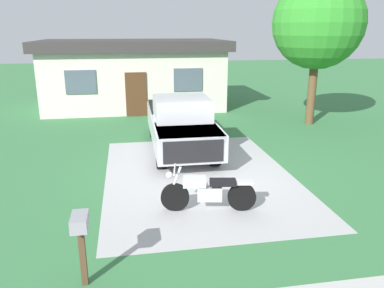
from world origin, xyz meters
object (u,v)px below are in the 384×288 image
object	(u,v)px
mailbox	(81,231)
neighbor_house	(134,73)
pickup_truck	(180,122)
shade_tree	(318,23)
motorcycle	(208,191)

from	to	relation	value
mailbox	neighbor_house	bearing A→B (deg)	85.16
pickup_truck	shade_tree	distance (m)	7.53
motorcycle	shade_tree	distance (m)	10.50
motorcycle	pickup_truck	distance (m)	4.87
pickup_truck	motorcycle	bearing A→B (deg)	-90.58
neighbor_house	motorcycle	bearing A→B (deg)	-84.35
mailbox	motorcycle	bearing A→B (deg)	41.69
neighbor_house	mailbox	bearing A→B (deg)	-94.84
mailbox	pickup_truck	bearing A→B (deg)	69.83
mailbox	neighbor_house	distance (m)	15.31
motorcycle	mailbox	distance (m)	3.48
pickup_truck	mailbox	bearing A→B (deg)	-110.17
mailbox	shade_tree	size ratio (longest dim) A/B	0.20
motorcycle	neighbor_house	size ratio (longest dim) A/B	0.23
pickup_truck	shade_tree	bearing A→B (deg)	23.49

